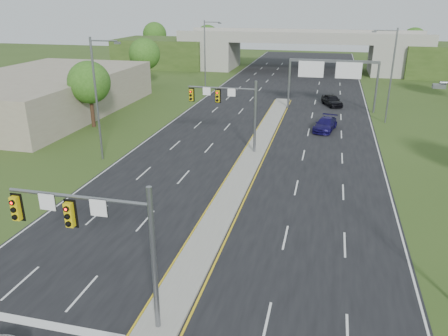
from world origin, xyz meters
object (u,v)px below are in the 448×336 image
Objects in this scene: car_far_c at (332,100)px; car_far_b at (325,124)px; sign_gantry at (332,71)px; signal_mast_far at (232,104)px; overpass at (300,53)px; signal_mast_near at (102,232)px.

car_far_b is at bearing -114.91° from car_far_c.
signal_mast_far is at bearing -114.11° from sign_gantry.
car_far_c is (7.05, -32.22, -2.76)m from overpass.
sign_gantry is at bearing 65.89° from signal_mast_far.
signal_mast_near is 0.09× the size of overpass.
sign_gantry is 0.14× the size of overpass.
signal_mast_far is (0.00, 25.00, 0.00)m from signal_mast_near.
sign_gantry is at bearing 78.75° from signal_mast_near.
sign_gantry is 2.34× the size of car_far_b.
car_far_c is (0.59, 13.07, 0.06)m from car_far_b.
overpass is 16.18× the size of car_far_b.
signal_mast_near is 45.88m from sign_gantry.
signal_mast_far reaches higher than car_far_c.
overpass is at bearing 88.38° from signal_mast_near.
signal_mast_near is at bearing -92.62° from car_far_b.
car_far_c reaches higher than car_far_b.
signal_mast_near is 36.08m from car_far_b.
overpass is at bearing 80.03° from car_far_c.
car_far_b is at bearing 75.92° from signal_mast_near.
sign_gantry is at bearing 100.22° from car_far_b.
car_far_c is at bearing 82.62° from sign_gantry.
overpass is at bearing 87.65° from signal_mast_far.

